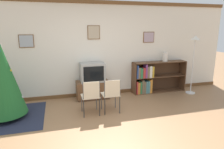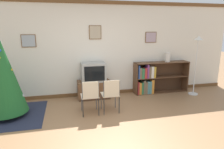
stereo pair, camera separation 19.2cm
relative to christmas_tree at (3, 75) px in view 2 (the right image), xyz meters
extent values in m
plane|color=#936B47|center=(2.14, -1.38, -0.97)|extent=(24.00, 24.00, 0.00)
cube|color=silver|center=(2.14, 1.04, 0.38)|extent=(8.66, 0.08, 2.70)
cube|color=brown|center=(2.14, 0.99, 1.68)|extent=(8.66, 0.03, 0.10)
cube|color=brown|center=(2.14, 0.99, -0.92)|extent=(8.66, 0.03, 0.10)
cube|color=brown|center=(0.44, 0.99, 0.66)|extent=(0.37, 0.02, 0.34)
cube|color=#9EA8B2|center=(0.44, 0.98, 0.66)|extent=(0.33, 0.01, 0.30)
cube|color=brown|center=(2.20, 0.99, 0.87)|extent=(0.35, 0.02, 0.38)
cube|color=tan|center=(2.20, 0.98, 0.87)|extent=(0.31, 0.01, 0.35)
cube|color=brown|center=(3.89, 0.99, 0.71)|extent=(0.36, 0.02, 0.32)
cube|color=#A893A3|center=(3.89, 0.98, 0.71)|extent=(0.32, 0.01, 0.29)
cube|color=#23283D|center=(0.00, 0.00, -0.97)|extent=(1.62, 1.59, 0.01)
cylinder|color=maroon|center=(0.00, 0.00, -0.91)|extent=(0.36, 0.36, 0.10)
cone|color=#1E5B28|center=(0.00, 0.00, 0.01)|extent=(0.92, 0.92, 1.74)
sphere|color=#1E4CB2|center=(0.03, -0.08, 0.54)|extent=(0.06, 0.06, 0.06)
sphere|color=gold|center=(0.20, -0.02, 0.11)|extent=(0.05, 0.05, 0.05)
sphere|color=silver|center=(0.36, 0.01, -0.51)|extent=(0.06, 0.06, 0.06)
sphere|color=gold|center=(0.01, 0.35, -0.45)|extent=(0.04, 0.04, 0.04)
cube|color=#4C311E|center=(2.09, 0.74, -0.95)|extent=(0.87, 0.45, 0.05)
cube|color=brown|center=(2.09, 0.74, -0.70)|extent=(0.91, 0.47, 0.45)
cube|color=#9E9E99|center=(2.09, 0.74, -0.21)|extent=(0.67, 0.45, 0.52)
cube|color=black|center=(2.09, 0.51, -0.21)|extent=(0.55, 0.01, 0.41)
cube|color=beige|center=(1.85, -0.28, -0.54)|extent=(0.40, 0.40, 0.02)
cube|color=beige|center=(1.85, -0.47, -0.34)|extent=(0.35, 0.01, 0.38)
cylinder|color=#4C4C51|center=(1.67, -0.10, -0.76)|extent=(0.02, 0.02, 0.42)
cylinder|color=#4C4C51|center=(2.03, -0.10, -0.76)|extent=(0.02, 0.02, 0.42)
cylinder|color=#4C4C51|center=(1.67, -0.46, -0.76)|extent=(0.02, 0.02, 0.42)
cylinder|color=#4C4C51|center=(2.03, -0.46, -0.76)|extent=(0.02, 0.02, 0.42)
cylinder|color=#4C4C51|center=(1.67, -0.46, -0.56)|extent=(0.02, 0.02, 0.82)
cylinder|color=#4C4C51|center=(2.03, -0.46, -0.56)|extent=(0.02, 0.02, 0.82)
cube|color=beige|center=(2.34, -0.28, -0.54)|extent=(0.40, 0.40, 0.02)
cube|color=beige|center=(2.34, -0.47, -0.34)|extent=(0.35, 0.01, 0.38)
cylinder|color=#4C4C51|center=(2.16, -0.10, -0.76)|extent=(0.02, 0.02, 0.42)
cylinder|color=#4C4C51|center=(2.52, -0.10, -0.76)|extent=(0.02, 0.02, 0.42)
cylinder|color=#4C4C51|center=(2.16, -0.46, -0.76)|extent=(0.02, 0.02, 0.42)
cylinder|color=#4C4C51|center=(2.52, -0.46, -0.76)|extent=(0.02, 0.02, 0.42)
cylinder|color=#4C4C51|center=(2.16, -0.46, -0.56)|extent=(0.02, 0.02, 0.82)
cylinder|color=#4C4C51|center=(2.52, -0.46, -0.56)|extent=(0.02, 0.02, 0.82)
cube|color=brown|center=(3.36, 0.80, -0.50)|extent=(0.02, 0.36, 0.95)
cube|color=brown|center=(5.04, 0.80, -0.50)|extent=(0.02, 0.36, 0.95)
cube|color=brown|center=(4.20, 0.80, -0.03)|extent=(1.70, 0.36, 0.02)
cube|color=brown|center=(4.20, 0.80, -0.96)|extent=(1.70, 0.36, 0.02)
cube|color=brown|center=(4.20, 0.80, -0.48)|extent=(1.66, 0.36, 0.02)
cube|color=#492F1E|center=(4.20, 0.98, -0.50)|extent=(1.70, 0.01, 0.95)
cube|color=#B73333|center=(3.42, 0.74, -0.76)|extent=(0.04, 0.23, 0.38)
cube|color=orange|center=(3.48, 0.73, -0.78)|extent=(0.07, 0.21, 0.35)
cube|color=#337547|center=(3.55, 0.76, -0.77)|extent=(0.05, 0.26, 0.37)
cube|color=#756047|center=(3.61, 0.76, -0.75)|extent=(0.06, 0.26, 0.42)
cube|color=#756047|center=(3.67, 0.73, -0.77)|extent=(0.05, 0.21, 0.36)
cube|color=teal|center=(3.74, 0.73, -0.77)|extent=(0.06, 0.21, 0.37)
cube|color=teal|center=(3.80, 0.75, -0.77)|extent=(0.06, 0.25, 0.38)
cube|color=orange|center=(3.87, 0.75, -0.74)|extent=(0.08, 0.25, 0.42)
cube|color=#2D4C93|center=(3.42, 0.76, -0.27)|extent=(0.04, 0.26, 0.39)
cube|color=#756047|center=(3.47, 0.76, -0.31)|extent=(0.06, 0.27, 0.32)
cube|color=#337547|center=(3.55, 0.74, -0.32)|extent=(0.07, 0.23, 0.30)
cube|color=#B73333|center=(3.63, 0.76, -0.31)|extent=(0.07, 0.27, 0.31)
cube|color=#7A3D7F|center=(3.70, 0.75, -0.26)|extent=(0.05, 0.25, 0.41)
cube|color=#756047|center=(3.76, 0.74, -0.30)|extent=(0.06, 0.22, 0.34)
cube|color=silver|center=(3.84, 0.74, -0.29)|extent=(0.08, 0.23, 0.35)
cube|color=gold|center=(3.92, 0.76, -0.30)|extent=(0.06, 0.26, 0.33)
cylinder|color=silver|center=(4.39, 0.81, 0.12)|extent=(0.15, 0.15, 0.27)
torus|color=silver|center=(4.39, 0.81, 0.25)|extent=(0.13, 0.13, 0.03)
cylinder|color=silver|center=(5.07, 0.37, -0.96)|extent=(0.28, 0.28, 0.03)
cylinder|color=silver|center=(5.07, 0.37, -0.14)|extent=(0.03, 0.03, 1.60)
cone|color=white|center=(5.07, 0.37, 0.72)|extent=(0.28, 0.28, 0.12)
camera|label=1|loc=(1.16, -4.61, 1.01)|focal=32.00mm
camera|label=2|loc=(1.34, -4.66, 1.01)|focal=32.00mm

